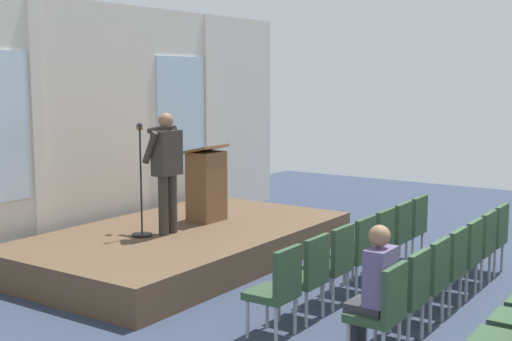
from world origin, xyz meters
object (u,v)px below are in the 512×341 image
object	(u,v)px
chair_r0_c0	(278,286)
chair_r1_c5	(479,243)
chair_r0_c5	(395,232)
chair_r1_c1	(407,291)
chair_r2_c0	(510,333)
speaker	(166,164)
lectern	(206,184)
chair_r1_c0	(383,307)
chair_r0_c4	(377,240)
chair_r0_c1	(308,273)
chair_r1_c2	(429,276)
chair_r1_c3	(448,264)
chair_r1_c4	(464,253)
chair_r0_c2	(334,260)
chair_r0_c6	(412,224)
chair_r1_c6	(492,234)
audience_r1_c0	(375,286)
mic_stand	(142,212)
chair_r0_c3	(357,250)

from	to	relation	value
chair_r0_c0	chair_r1_c5	world-z (taller)	same
chair_r0_c5	chair_r1_c1	bearing A→B (deg)	-154.49
chair_r2_c0	speaker	bearing A→B (deg)	73.99
lectern	chair_r1_c0	bearing A→B (deg)	-121.58
chair_r0_c4	chair_r1_c1	xyz separation A→B (m)	(-1.77, -1.13, 0.00)
chair_r0_c1	chair_r1_c2	xyz separation A→B (m)	(0.59, -1.13, 0.00)
chair_r1_c3	chair_r1_c4	xyz separation A→B (m)	(0.59, 0.00, 0.00)
chair_r0_c2	chair_r1_c0	distance (m)	1.63
chair_r1_c2	chair_r2_c0	size ratio (longest dim) A/B	1.00
chair_r0_c2	chair_r2_c0	xyz separation A→B (m)	(-1.18, -2.25, 0.00)
chair_r1_c2	chair_r1_c3	distance (m)	0.59
chair_r1_c3	chair_r1_c2	bearing A→B (deg)	180.00
chair_r0_c6	chair_r1_c4	distance (m)	1.63
chair_r0_c4	chair_r1_c6	xyz separation A→B (m)	(1.18, -1.13, 0.00)
chair_r0_c6	chair_r0_c5	bearing A→B (deg)	180.00
audience_r1_c0	mic_stand	bearing A→B (deg)	74.19
chair_r0_c1	chair_r0_c5	world-z (taller)	same
chair_r0_c5	mic_stand	bearing A→B (deg)	122.06
audience_r1_c0	chair_r1_c1	world-z (taller)	audience_r1_c0
lectern	chair_r0_c2	distance (m)	3.12
chair_r1_c6	mic_stand	bearing A→B (deg)	120.87
chair_r1_c0	chair_r0_c0	bearing A→B (deg)	90.00
lectern	chair_r0_c5	world-z (taller)	lectern
chair_r0_c4	chair_r1_c3	world-z (taller)	same
chair_r0_c1	audience_r1_c0	bearing A→B (deg)	-119.50
chair_r0_c5	chair_r1_c1	size ratio (longest dim) A/B	1.00
chair_r1_c1	chair_r2_c0	distance (m)	1.27
chair_r0_c2	audience_r1_c0	size ratio (longest dim) A/B	0.73
audience_r1_c0	speaker	bearing A→B (deg)	69.26
chair_r0_c3	chair_r1_c4	distance (m)	1.27
chair_r1_c3	chair_r1_c6	size ratio (longest dim) A/B	1.00
audience_r1_c0	chair_r1_c5	size ratio (longest dim) A/B	1.37
chair_r1_c3	chair_r1_c6	bearing A→B (deg)	0.00
chair_r0_c0	chair_r1_c1	xyz separation A→B (m)	(0.59, -1.13, 0.00)
chair_r1_c3	chair_r2_c0	world-z (taller)	same
speaker	chair_r2_c0	size ratio (longest dim) A/B	1.79
chair_r1_c2	chair_r1_c5	size ratio (longest dim) A/B	1.00
chair_r0_c6	chair_r1_c4	size ratio (longest dim) A/B	1.00
chair_r0_c2	chair_r0_c5	distance (m)	1.77
chair_r0_c4	chair_r1_c6	world-z (taller)	same
chair_r0_c1	chair_r1_c6	world-z (taller)	same
chair_r1_c0	chair_r0_c3	bearing A→B (deg)	32.46
chair_r1_c1	speaker	bearing A→B (deg)	77.72
speaker	chair_r1_c3	size ratio (longest dim) A/B	1.79
chair_r0_c4	audience_r1_c0	distance (m)	2.59
chair_r1_c5	chair_r0_c1	bearing A→B (deg)	154.49
mic_stand	chair_r0_c6	distance (m)	3.80
chair_r0_c4	chair_r1_c0	world-z (taller)	same
chair_r0_c3	audience_r1_c0	xyz separation A→B (m)	(-1.77, -1.04, 0.18)
chair_r0_c0	chair_r1_c5	distance (m)	3.16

